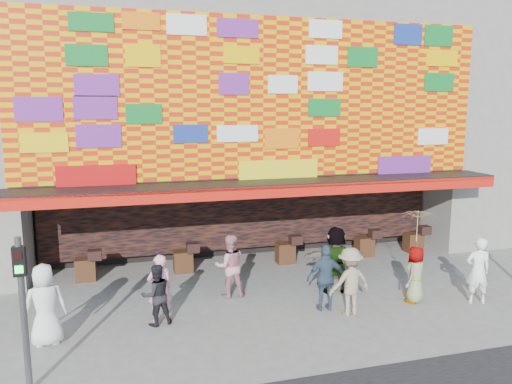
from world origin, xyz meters
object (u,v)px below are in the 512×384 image
Objects in this scene: ped_d at (350,282)px; signal_left at (22,297)px; ped_f at (335,259)px; ped_c at (156,295)px; ped_h at (478,270)px; ped_g at (415,274)px; parasol at (418,226)px; ped_a at (45,305)px; ped_i at (230,266)px; ped_e at (326,278)px; ped_b at (160,288)px.

signal_left is at bearing 5.15° from ped_d.
signal_left is 8.37m from ped_f.
ped_c is 0.83× the size of ped_h.
ped_h reaches higher than ped_g.
ped_h is (11.09, 1.35, -0.94)m from signal_left.
parasol reaches higher than ped_c.
ped_a is 4.92m from ped_i.
ped_d is (7.30, -0.36, -0.05)m from ped_a.
ped_d is 1.14× the size of ped_g.
ped_f is at bearing 144.61° from parasol.
ped_e is at bearing 145.55° from ped_i.
ped_a reaches higher than ped_i.
ped_g is (6.83, -0.61, -0.08)m from ped_b.
ped_d is at bearing 157.94° from ped_c.
ped_f is at bearing 179.42° from ped_a.
ped_h is at bearing 6.93° from signal_left.
ped_i is at bearing -169.40° from ped_a.
ped_f reaches higher than ped_i.
ped_i is at bearing -44.34° from ped_d.
ped_h is (3.70, -0.22, 0.03)m from ped_d.
ped_f is 1.09× the size of ped_i.
ped_b is at bearing -177.67° from ped_a.
ped_g is at bearing 169.99° from ped_a.
signal_left is at bearing 20.66° from ped_h.
ped_a reaches higher than ped_g.
parasol is (2.58, -0.15, 1.26)m from ped_e.
ped_f is at bearing 175.77° from ped_b.
ped_d is at bearing -171.95° from parasol.
ped_c is at bearing -40.71° from ped_g.
parasol reaches higher than ped_a.
ped_a is at bearing -9.67° from ped_d.
parasol is at bearing -178.78° from ped_d.
ped_e is (6.92, 2.02, -0.98)m from signal_left.
parasol is at bearing 161.38° from ped_i.
ped_a is 6.83m from ped_e.
ped_e is 0.96× the size of ped_h.
ped_h is at bearing 160.18° from ped_c.
ped_g is at bearing 11.12° from signal_left.
ped_h is at bearing 160.60° from ped_b.
ped_g is 0.88× the size of ped_i.
ped_b is 8.50m from ped_h.
ped_g is 1.36m from parasol.
ped_c is at bearing 7.37° from ped_h.
ped_c is 2.52m from ped_i.
ped_i is at bearing -31.08° from ped_e.
ped_h is at bearing -18.10° from parasol.
ped_h is at bearing 167.34° from ped_a.
ped_e is (4.25, -0.46, 0.02)m from ped_b.
ped_f is (7.70, 3.14, -0.89)m from signal_left.
signal_left is 9.74m from ped_g.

